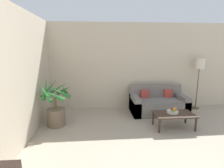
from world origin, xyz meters
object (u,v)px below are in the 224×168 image
object	(u,v)px
potted_palm	(56,108)
floor_lamp	(199,67)
apple_red	(172,110)
fruit_bowl	(173,112)
apple_green	(174,111)
sofa_loveseat	(158,104)
orange_fruit	(175,109)
coffee_table	(174,115)

from	to	relation	value
potted_palm	floor_lamp	bearing A→B (deg)	12.47
potted_palm	apple_red	xyz separation A→B (m)	(2.86, -0.33, -0.02)
fruit_bowl	apple_green	world-z (taller)	apple_green
potted_palm	sofa_loveseat	xyz separation A→B (m)	(2.86, 0.67, -0.19)
floor_lamp	apple_red	bearing A→B (deg)	-137.17
potted_palm	floor_lamp	world-z (taller)	floor_lamp
apple_red	apple_green	bearing A→B (deg)	-88.43
sofa_loveseat	orange_fruit	xyz separation A→B (m)	(0.08, -0.97, 0.18)
apple_red	sofa_loveseat	bearing A→B (deg)	89.88
apple_green	apple_red	bearing A→B (deg)	91.57
fruit_bowl	apple_red	world-z (taller)	apple_red
potted_palm	floor_lamp	distance (m)	4.41
floor_lamp	coffee_table	world-z (taller)	floor_lamp
sofa_loveseat	floor_lamp	xyz separation A→B (m)	(1.36, 0.26, 1.08)
floor_lamp	orange_fruit	size ratio (longest dim) A/B	20.06
floor_lamp	apple_green	xyz separation A→B (m)	(-1.36, -1.34, -0.91)
coffee_table	apple_green	distance (m)	0.14
potted_palm	floor_lamp	size ratio (longest dim) A/B	0.74
sofa_loveseat	apple_red	xyz separation A→B (m)	(-0.00, -1.00, 0.17)
fruit_bowl	orange_fruit	bearing A→B (deg)	17.40
sofa_loveseat	apple_red	size ratio (longest dim) A/B	25.23
sofa_loveseat	apple_red	bearing A→B (deg)	-90.12
potted_palm	sofa_loveseat	bearing A→B (deg)	13.23
coffee_table	orange_fruit	world-z (taller)	orange_fruit
fruit_bowl	orange_fruit	distance (m)	0.10
fruit_bowl	apple_green	distance (m)	0.11
floor_lamp	apple_red	xyz separation A→B (m)	(-1.36, -1.26, -0.91)
fruit_bowl	coffee_table	bearing A→B (deg)	-72.09
orange_fruit	fruit_bowl	bearing A→B (deg)	-162.60
potted_palm	fruit_bowl	bearing A→B (deg)	-6.41
sofa_loveseat	orange_fruit	size ratio (longest dim) A/B	20.23
coffee_table	apple_green	bearing A→B (deg)	-132.77
potted_palm	apple_red	size ratio (longest dim) A/B	18.52
sofa_loveseat	orange_fruit	world-z (taller)	sofa_loveseat
apple_green	orange_fruit	xyz separation A→B (m)	(0.08, 0.11, 0.00)
coffee_table	apple_red	world-z (taller)	apple_red
potted_palm	apple_red	distance (m)	2.87
coffee_table	fruit_bowl	xyz separation A→B (m)	(-0.02, 0.05, 0.07)
sofa_loveseat	fruit_bowl	xyz separation A→B (m)	(0.02, -1.00, 0.11)
apple_green	floor_lamp	bearing A→B (deg)	44.59
floor_lamp	coffee_table	size ratio (longest dim) A/B	1.67
floor_lamp	apple_green	bearing A→B (deg)	-135.41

